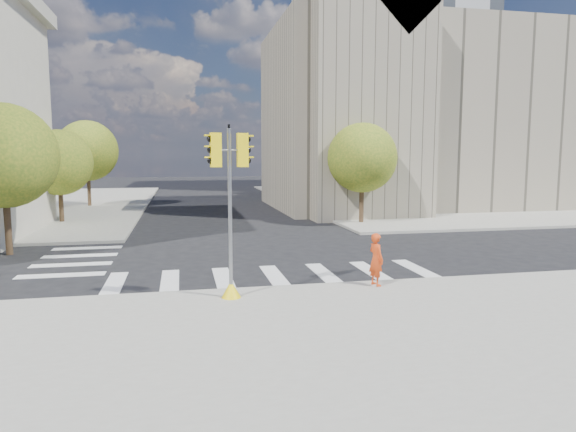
% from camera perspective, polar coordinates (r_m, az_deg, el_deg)
% --- Properties ---
extents(ground, '(160.00, 160.00, 0.00)m').
position_cam_1_polar(ground, '(20.26, -2.30, -5.29)').
color(ground, black).
rests_on(ground, ground).
extents(sidewalk_near, '(30.00, 14.00, 0.15)m').
position_cam_1_polar(sidewalk_near, '(10.06, 8.65, -17.86)').
color(sidewalk_near, gray).
rests_on(sidewalk_near, ground).
extents(sidewalk_far_right, '(28.00, 40.00, 0.15)m').
position_cam_1_polar(sidewalk_far_right, '(51.31, 15.20, 1.95)').
color(sidewalk_far_right, gray).
rests_on(sidewalk_far_right, ground).
extents(civic_building, '(26.00, 16.00, 19.39)m').
position_cam_1_polar(civic_building, '(43.11, 14.40, 10.65)').
color(civic_building, gray).
rests_on(civic_building, ground).
extents(office_tower, '(20.00, 18.00, 30.00)m').
position_cam_1_polar(office_tower, '(67.38, 10.79, 15.93)').
color(office_tower, '#9EA0A3').
rests_on(office_tower, ground).
extents(tree_lw_near, '(4.40, 4.40, 6.41)m').
position_cam_1_polar(tree_lw_near, '(24.63, -29.08, 5.86)').
color(tree_lw_near, '#382616').
rests_on(tree_lw_near, ground).
extents(tree_lw_mid, '(4.00, 4.00, 5.77)m').
position_cam_1_polar(tree_lw_mid, '(34.32, -24.11, 5.44)').
color(tree_lw_mid, '#382616').
rests_on(tree_lw_mid, ground).
extents(tree_lw_far, '(4.80, 4.80, 6.95)m').
position_cam_1_polar(tree_lw_far, '(44.14, -21.41, 6.76)').
color(tree_lw_far, '#382616').
rests_on(tree_lw_far, ground).
extents(tree_re_near, '(4.20, 4.20, 6.16)m').
position_cam_1_polar(tree_re_near, '(31.44, 8.25, 6.41)').
color(tree_re_near, '#382616').
rests_on(tree_re_near, ground).
extents(tree_re_mid, '(4.60, 4.60, 6.66)m').
position_cam_1_polar(tree_re_mid, '(42.91, 2.73, 6.99)').
color(tree_re_mid, '#382616').
rests_on(tree_re_mid, ground).
extents(tree_re_far, '(4.00, 4.00, 5.88)m').
position_cam_1_polar(tree_re_far, '(54.61, -0.45, 6.46)').
color(tree_re_far, '#382616').
rests_on(tree_re_far, ground).
extents(lamp_near, '(0.35, 0.18, 8.11)m').
position_cam_1_polar(lamp_near, '(35.38, 6.80, 7.33)').
color(lamp_near, black).
rests_on(lamp_near, sidewalk_far_right).
extents(lamp_far, '(0.35, 0.18, 8.11)m').
position_cam_1_polar(lamp_far, '(48.86, 1.53, 7.24)').
color(lamp_far, black).
rests_on(lamp_far, sidewalk_far_right).
extents(traffic_signal, '(1.08, 0.56, 4.95)m').
position_cam_1_polar(traffic_signal, '(14.68, -6.43, -1.02)').
color(traffic_signal, yellow).
rests_on(traffic_signal, sidewalk_near).
extents(photographer, '(0.54, 0.69, 1.67)m').
position_cam_1_polar(photographer, '(16.42, 9.76, -4.77)').
color(photographer, red).
rests_on(photographer, sidewalk_near).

